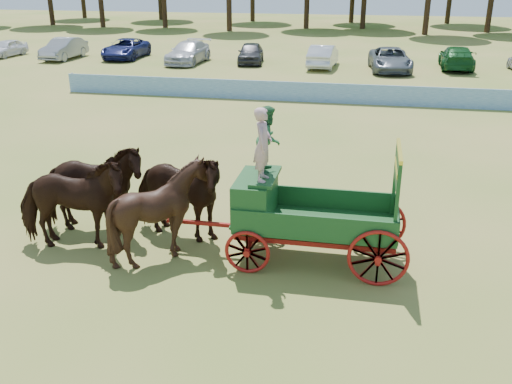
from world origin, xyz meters
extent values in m
plane|color=olive|center=(0.00, 0.00, 0.00)|extent=(160.00, 160.00, 0.00)
imported|color=black|center=(-4.00, -0.36, 1.24)|extent=(3.12, 1.82, 2.48)
imported|color=black|center=(-4.00, 0.74, 1.24)|extent=(3.16, 1.99, 2.48)
imported|color=black|center=(-1.60, -0.36, 1.24)|extent=(2.36, 2.12, 2.48)
imported|color=black|center=(-1.60, 0.74, 1.24)|extent=(3.17, 2.00, 2.48)
cube|color=#9B0F10|center=(0.60, 0.19, 0.60)|extent=(0.12, 2.00, 0.12)
cube|color=#9B0F10|center=(3.60, 0.19, 0.60)|extent=(0.12, 2.00, 0.12)
cube|color=#9B0F10|center=(2.10, -0.36, 0.72)|extent=(3.80, 0.10, 0.12)
cube|color=#9B0F10|center=(2.10, 0.74, 0.72)|extent=(3.80, 0.10, 0.12)
cube|color=#9B0F10|center=(-0.30, 0.19, 0.75)|extent=(2.80, 0.09, 0.09)
cube|color=#184A1D|center=(2.10, 0.19, 1.00)|extent=(3.80, 1.80, 0.10)
cube|color=#184A1D|center=(2.10, -0.69, 1.30)|extent=(3.80, 0.06, 0.55)
cube|color=#184A1D|center=(2.10, 1.07, 1.30)|extent=(3.80, 0.06, 0.55)
cube|color=#184A1D|center=(3.98, 0.19, 1.30)|extent=(0.06, 1.80, 0.55)
cube|color=#184A1D|center=(0.60, 0.19, 1.55)|extent=(0.85, 1.70, 1.05)
cube|color=#184A1D|center=(0.85, 0.19, 2.12)|extent=(0.55, 1.50, 0.08)
cube|color=#184A1D|center=(0.22, 0.19, 1.35)|extent=(0.10, 1.60, 0.65)
cube|color=#184A1D|center=(0.40, 0.19, 1.05)|extent=(0.55, 1.60, 0.06)
cube|color=#184A1D|center=(3.90, -0.61, 1.95)|extent=(0.08, 0.08, 1.80)
cube|color=#184A1D|center=(3.90, 0.99, 1.95)|extent=(0.08, 0.08, 1.80)
cube|color=#184A1D|center=(3.90, 0.19, 2.55)|extent=(0.07, 1.75, 0.75)
cube|color=gold|center=(3.90, 0.19, 2.95)|extent=(0.08, 1.80, 0.09)
cube|color=gold|center=(3.86, 0.19, 2.55)|extent=(0.02, 1.30, 0.12)
torus|color=#9B0F10|center=(0.60, -0.76, 0.55)|extent=(1.09, 0.09, 1.09)
torus|color=#9B0F10|center=(0.60, 1.14, 0.55)|extent=(1.09, 0.09, 1.09)
torus|color=#9B0F10|center=(3.60, -0.76, 0.70)|extent=(1.39, 0.09, 1.39)
torus|color=#9B0F10|center=(3.60, 1.14, 0.70)|extent=(1.39, 0.09, 1.39)
imported|color=#C3959B|center=(0.85, -0.16, 3.02)|extent=(0.41, 0.62, 1.71)
imported|color=#225D31|center=(0.85, 0.54, 2.96)|extent=(0.60, 0.77, 1.59)
cube|color=#1C6099|center=(-1.00, 18.00, 0.53)|extent=(26.00, 0.08, 1.05)
imported|color=silver|center=(-26.00, 30.04, 0.68)|extent=(1.89, 4.08, 1.35)
imported|color=gray|center=(-20.73, 29.66, 0.81)|extent=(1.83, 4.95, 1.62)
imported|color=navy|center=(-16.07, 30.97, 0.76)|extent=(2.67, 5.53, 1.52)
imported|color=silver|center=(-10.47, 29.60, 0.80)|extent=(2.50, 5.60, 1.59)
imported|color=#333338|center=(-5.83, 30.48, 0.76)|extent=(2.39, 4.69, 1.53)
imported|color=silver|center=(-0.32, 29.61, 0.80)|extent=(1.97, 4.96, 1.60)
imported|color=slate|center=(4.42, 28.97, 0.79)|extent=(3.16, 5.94, 1.59)
imported|color=#144C1E|center=(9.08, 30.81, 0.80)|extent=(2.43, 5.57, 1.59)
cylinder|color=#382314|center=(-36.75, 55.99, 2.55)|extent=(0.60, 0.60, 5.09)
cylinder|color=#382314|center=(-29.25, 54.57, 2.47)|extent=(0.60, 0.60, 4.93)
cylinder|color=#382314|center=(-21.54, 55.35, 2.28)|extent=(0.60, 0.60, 4.57)
cylinder|color=#382314|center=(-13.05, 53.17, 2.62)|extent=(0.60, 0.60, 5.24)
cylinder|color=#382314|center=(-4.77, 57.74, 2.48)|extent=(0.60, 0.60, 4.96)
cylinder|color=#382314|center=(1.82, 58.65, 2.24)|extent=(0.60, 0.60, 4.48)
cylinder|color=#382314|center=(8.60, 53.54, 2.80)|extent=(0.60, 0.60, 5.60)
cylinder|color=#382314|center=(15.57, 57.16, 2.64)|extent=(0.60, 0.60, 5.27)
cylinder|color=#382314|center=(-25.97, 66.03, 2.44)|extent=(0.60, 0.60, 4.87)
cylinder|color=#382314|center=(0.15, 66.82, 2.49)|extent=(0.60, 0.60, 4.97)
cylinder|color=#382314|center=(12.40, 67.64, 2.93)|extent=(0.60, 0.60, 5.86)
camera|label=1|loc=(3.12, -12.39, 6.76)|focal=40.00mm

